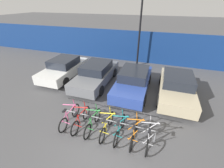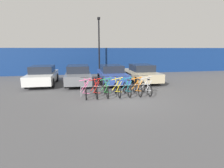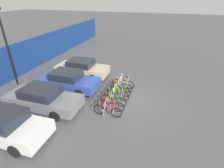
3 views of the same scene
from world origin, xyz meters
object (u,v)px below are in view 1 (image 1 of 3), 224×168
Objects in this scene: bike_rack at (107,121)px; car_blue at (133,81)px; bicycle_red at (81,119)px; bicycle_silver at (149,136)px; bicycle_green at (93,122)px; car_beige at (177,86)px; car_white at (64,68)px; bicycle_orange at (134,132)px; bicycle_pink at (70,116)px; lamp_post at (140,28)px; bicycle_teal at (120,129)px; car_grey at (96,74)px; bicycle_yellow at (107,126)px.

car_blue is (0.39, 3.60, 0.20)m from bike_rack.
bicycle_red is 0.39× the size of car_blue.
bicycle_red is 1.00× the size of bicycle_silver.
bicycle_silver is (2.38, 0.00, 0.00)m from bicycle_green.
bicycle_red is 0.39× the size of car_beige.
car_beige is (7.65, -0.26, 0.00)m from car_white.
bicycle_orange is at bearing -2.05° from bicycle_red.
bicycle_pink and bicycle_green have the same top height.
bicycle_orange is 8.53m from lamp_post.
lamp_post reaches higher than car_beige.
bicycle_green and bicycle_teal have the same top height.
car_grey is at bearing 178.67° from car_beige.
car_grey is 2.58m from car_blue.
bicycle_silver is at bearing -3.58° from bicycle_green.
lamp_post is (-0.10, 7.83, 2.63)m from bike_rack.
car_white reaches higher than bicycle_orange.
bicycle_red is (-1.20, -0.15, -0.11)m from bike_rack.
bicycle_silver is at bearing -2.05° from bicycle_red.
car_grey is (-3.38, 3.95, 0.31)m from bicycle_orange.
car_grey is (-2.21, 3.95, 0.31)m from bicycle_yellow.
car_grey is 1.04× the size of car_blue.
car_white is (-4.80, 4.09, 0.31)m from bicycle_yellow.
bicycle_green is at bearing 2.79° from bicycle_pink.
bicycle_red is at bearing 176.42° from bicycle_green.
car_beige is (3.49, 3.84, 0.31)m from bicycle_green.
bike_rack is at bearing -89.28° from lamp_post.
bicycle_red is 1.00× the size of bicycle_yellow.
car_white reaches higher than bicycle_red.
car_white is at bearing 129.05° from bicycle_red.
car_blue is (1.01, 3.75, 0.31)m from bicycle_green.
bicycle_red is at bearing -172.92° from bike_rack.
bike_rack is 0.65m from bicycle_green.
car_blue reaches higher than bicycle_red.
bicycle_teal is 1.17m from bicycle_silver.
bicycle_yellow is at bearing -3.58° from bicycle_green.
lamp_post is (4.67, 3.88, 2.43)m from car_white.
bike_rack is at bearing -96.23° from car_blue.
bicycle_teal is (2.36, 0.00, 0.00)m from bicycle_pink.
bike_rack is at bearing 170.28° from bicycle_orange.
bicycle_teal is (0.60, -0.15, -0.11)m from bike_rack.
bicycle_yellow is 0.39× the size of car_blue.
bicycle_yellow is at bearing -2.05° from bicycle_red.
lamp_post reaches higher than car_blue.
lamp_post is (-0.69, 7.97, 2.75)m from bicycle_teal.
bike_rack is 1.21m from bicycle_red.
bicycle_silver is 0.41× the size of car_white.
car_grey reaches higher than bicycle_red.
bicycle_teal is 4.84m from car_grey.
bicycle_red is (0.57, 0.00, 0.00)m from bicycle_pink.
car_white is 0.91× the size of car_grey.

